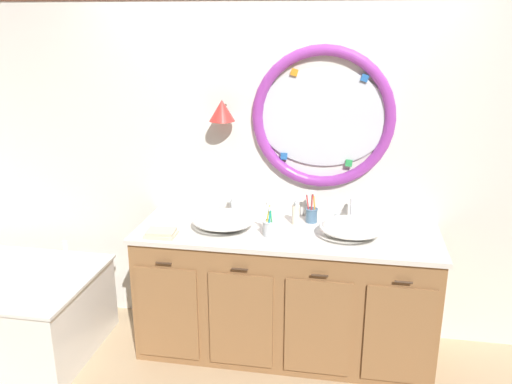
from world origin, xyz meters
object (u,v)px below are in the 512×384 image
at_px(folded_hand_towel, 161,233).
at_px(toothbrush_holder_left, 269,227).
at_px(sink_basin_right, 351,227).
at_px(sink_basin_left, 223,220).
at_px(toothbrush_holder_right, 312,214).
at_px(soap_dispenser, 296,214).

bearing_deg(folded_hand_towel, toothbrush_holder_left, 10.64).
xyz_separation_m(sink_basin_right, toothbrush_holder_left, (-0.51, -0.06, -0.01)).
relative_size(sink_basin_left, toothbrush_holder_right, 1.80).
bearing_deg(soap_dispenser, toothbrush_holder_left, -122.27).
distance_m(sink_basin_right, soap_dispenser, 0.40).
height_order(sink_basin_right, soap_dispenser, soap_dispenser).
relative_size(soap_dispenser, folded_hand_towel, 0.87).
distance_m(sink_basin_left, sink_basin_right, 0.81).
bearing_deg(toothbrush_holder_right, sink_basin_left, -157.82).
relative_size(toothbrush_holder_right, soap_dispenser, 1.37).
distance_m(soap_dispenser, folded_hand_towel, 0.88).
distance_m(sink_basin_left, folded_hand_towel, 0.41).
bearing_deg(sink_basin_left, toothbrush_holder_left, -11.41).
xyz_separation_m(sink_basin_left, soap_dispenser, (0.45, 0.16, 0.01)).
bearing_deg(sink_basin_right, toothbrush_holder_right, 139.48).
relative_size(sink_basin_right, toothbrush_holder_left, 1.78).
bearing_deg(toothbrush_holder_right, toothbrush_holder_left, -130.25).
bearing_deg(toothbrush_holder_right, folded_hand_towel, -155.62).
bearing_deg(toothbrush_holder_left, sink_basin_right, 7.01).
bearing_deg(sink_basin_right, toothbrush_holder_left, -172.99).
bearing_deg(soap_dispenser, toothbrush_holder_right, 31.01).
xyz_separation_m(soap_dispenser, folded_hand_towel, (-0.81, -0.35, -0.05)).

